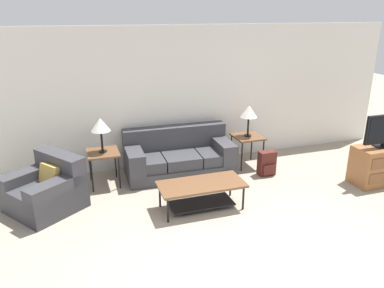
{
  "coord_description": "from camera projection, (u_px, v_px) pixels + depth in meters",
  "views": [
    {
      "loc": [
        -1.97,
        -2.9,
        2.83
      ],
      "look_at": [
        -0.19,
        2.48,
        0.8
      ],
      "focal_mm": 35.0,
      "sensor_mm": 36.0,
      "label": 1
    }
  ],
  "objects": [
    {
      "name": "side_table_left",
      "position": [
        103.0,
        155.0,
        6.29
      ],
      "size": [
        0.52,
        0.56,
        0.6
      ],
      "color": "brown",
      "rests_on": "ground_plane"
    },
    {
      "name": "table_lamp_left",
      "position": [
        100.0,
        125.0,
        6.11
      ],
      "size": [
        0.31,
        0.31,
        0.59
      ],
      "color": "black",
      "rests_on": "side_table_left"
    },
    {
      "name": "tv_console",
      "position": [
        379.0,
        165.0,
        6.42
      ],
      "size": [
        0.93,
        0.49,
        0.67
      ],
      "color": "#935B33",
      "rests_on": "ground_plane"
    },
    {
      "name": "coffee_table",
      "position": [
        201.0,
        190.0,
        5.59
      ],
      "size": [
        1.29,
        0.59,
        0.41
      ],
      "color": "brown",
      "rests_on": "ground_plane"
    },
    {
      "name": "ground_plane",
      "position": [
        279.0,
        282.0,
        4.13
      ],
      "size": [
        24.0,
        24.0,
        0.0
      ],
      "primitive_type": "plane",
      "color": "gray"
    },
    {
      "name": "armchair",
      "position": [
        47.0,
        190.0,
        5.6
      ],
      "size": [
        1.3,
        1.3,
        0.8
      ],
      "color": "#38383D",
      "rests_on": "ground_plane"
    },
    {
      "name": "table_lamp_right",
      "position": [
        249.0,
        112.0,
        6.91
      ],
      "size": [
        0.31,
        0.31,
        0.59
      ],
      "color": "black",
      "rests_on": "side_table_right"
    },
    {
      "name": "wall_back",
      "position": [
        181.0,
        97.0,
        7.03
      ],
      "size": [
        8.89,
        0.06,
        2.6
      ],
      "color": "silver",
      "rests_on": "ground_plane"
    },
    {
      "name": "backpack",
      "position": [
        267.0,
        164.0,
        6.77
      ],
      "size": [
        0.31,
        0.25,
        0.45
      ],
      "color": "#4C1E19",
      "rests_on": "ground_plane"
    },
    {
      "name": "couch",
      "position": [
        179.0,
        158.0,
        6.83
      ],
      "size": [
        1.95,
        0.95,
        0.82
      ],
      "color": "#38383D",
      "rests_on": "ground_plane"
    },
    {
      "name": "side_table_right",
      "position": [
        247.0,
        139.0,
        7.08
      ],
      "size": [
        0.52,
        0.56,
        0.6
      ],
      "color": "brown",
      "rests_on": "ground_plane"
    }
  ]
}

